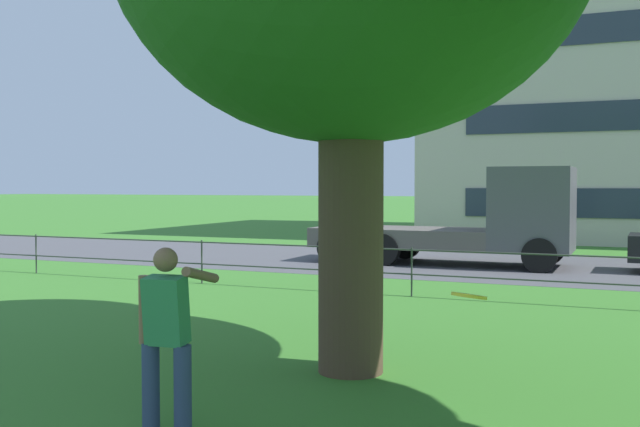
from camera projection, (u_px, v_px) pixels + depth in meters
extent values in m
cube|color=#4C4C51|center=(566.00, 268.00, 19.61)|extent=(80.00, 7.81, 0.01)
cylinder|color=#333833|center=(36.00, 254.00, 18.60)|extent=(0.04, 0.04, 1.00)
cylinder|color=#333833|center=(202.00, 262.00, 16.64)|extent=(0.04, 0.04, 1.00)
cylinder|color=#333833|center=(412.00, 272.00, 14.68)|extent=(0.04, 0.04, 1.00)
cylinder|color=#333833|center=(539.00, 281.00, 13.70)|extent=(34.91, 0.03, 0.03)
cylinder|color=#333833|center=(539.00, 254.00, 13.68)|extent=(34.91, 0.03, 0.03)
cylinder|color=#4C3828|center=(351.00, 222.00, 8.67)|extent=(0.78, 0.78, 3.62)
cylinder|color=navy|center=(151.00, 388.00, 6.56)|extent=(0.16, 0.16, 0.82)
cylinder|color=navy|center=(183.00, 391.00, 6.46)|extent=(0.16, 0.16, 0.82)
cube|color=#2D7F4C|center=(166.00, 310.00, 6.48)|extent=(0.39, 0.32, 0.63)
sphere|color=brown|center=(166.00, 260.00, 6.46)|extent=(0.22, 0.22, 0.22)
cylinder|color=brown|center=(201.00, 275.00, 6.70)|extent=(0.16, 0.63, 0.22)
cylinder|color=brown|center=(144.00, 310.00, 6.55)|extent=(0.09, 0.09, 0.62)
cylinder|color=yellow|center=(469.00, 296.00, 5.46)|extent=(0.37, 0.37, 0.07)
cube|color=#4C4C51|center=(533.00, 209.00, 19.73)|extent=(2.12, 2.32, 2.30)
cube|color=#283342|center=(567.00, 197.00, 19.36)|extent=(0.13, 1.84, 0.87)
cube|color=#56514C|center=(404.00, 237.00, 21.22)|extent=(5.22, 2.34, 0.56)
cylinder|color=black|center=(549.00, 249.00, 20.61)|extent=(0.90, 0.31, 0.90)
cylinder|color=black|center=(540.00, 255.00, 18.68)|extent=(0.90, 0.31, 0.90)
cylinder|color=black|center=(406.00, 244.00, 22.30)|extent=(0.90, 0.31, 0.90)
cylinder|color=black|center=(384.00, 250.00, 20.36)|extent=(0.90, 0.31, 0.90)
cylinder|color=black|center=(358.00, 242.00, 22.93)|extent=(0.90, 0.31, 0.90)
cylinder|color=black|center=(333.00, 248.00, 20.99)|extent=(0.90, 0.31, 0.90)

